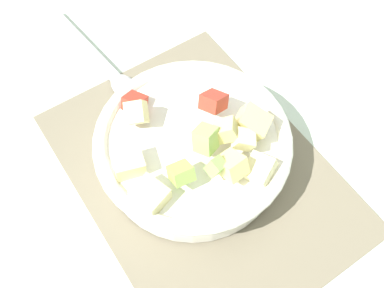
% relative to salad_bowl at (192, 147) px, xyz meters
% --- Properties ---
extents(ground_plane, '(2.40, 2.40, 0.00)m').
position_rel_salad_bowl_xyz_m(ground_plane, '(-0.02, -0.00, -0.05)').
color(ground_plane, silver).
extents(placemat, '(0.44, 0.32, 0.01)m').
position_rel_salad_bowl_xyz_m(placemat, '(-0.02, -0.00, -0.04)').
color(placemat, '#756B56').
rests_on(placemat, ground_plane).
extents(salad_bowl, '(0.27, 0.27, 0.12)m').
position_rel_salad_bowl_xyz_m(salad_bowl, '(0.00, 0.00, 0.00)').
color(salad_bowl, white).
rests_on(salad_bowl, placemat).
extents(serving_spoon, '(0.25, 0.05, 0.01)m').
position_rel_salad_bowl_xyz_m(serving_spoon, '(0.22, 0.02, -0.03)').
color(serving_spoon, '#B7B7BC').
rests_on(serving_spoon, placemat).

